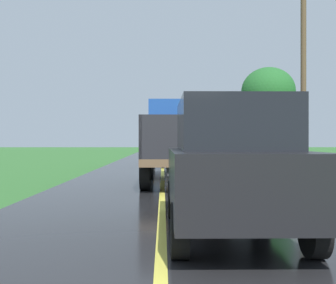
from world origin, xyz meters
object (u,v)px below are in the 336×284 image
(utility_pole_roadside, at_px, (303,70))
(roadside_tree_near_left, at_px, (268,92))
(banana_truck_near, at_px, (179,140))
(following_car, at_px, (230,165))
(banana_truck_far, at_px, (170,141))

(utility_pole_roadside, bearing_deg, roadside_tree_near_left, 86.39)
(utility_pole_roadside, xyz_separation_m, roadside_tree_near_left, (0.41, 6.47, 0.02))
(banana_truck_near, distance_m, roadside_tree_near_left, 9.24)
(utility_pole_roadside, relative_size, roadside_tree_near_left, 1.38)
(banana_truck_near, height_order, utility_pole_roadside, utility_pole_roadside)
(following_car, bearing_deg, roadside_tree_near_left, 73.41)
(banana_truck_near, bearing_deg, roadside_tree_near_left, 56.10)
(banana_truck_far, height_order, following_car, banana_truck_far)
(banana_truck_far, relative_size, following_car, 1.42)
(banana_truck_far, distance_m, roadside_tree_near_left, 6.05)
(banana_truck_far, bearing_deg, roadside_tree_near_left, -22.58)
(following_car, bearing_deg, utility_pole_roadside, 64.74)
(banana_truck_far, bearing_deg, utility_pole_roadside, -61.47)
(utility_pole_roadside, distance_m, roadside_tree_near_left, 6.48)
(banana_truck_far, bearing_deg, following_car, -88.20)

